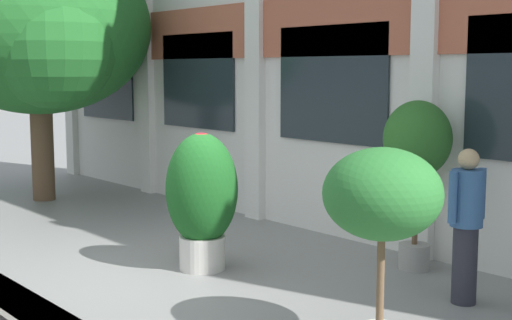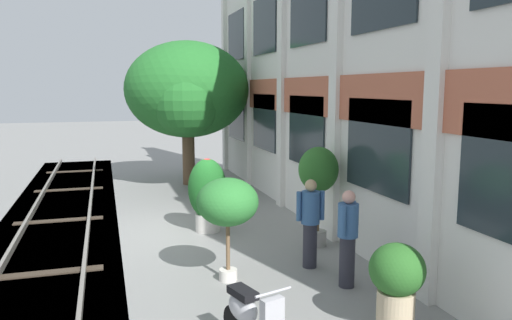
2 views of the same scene
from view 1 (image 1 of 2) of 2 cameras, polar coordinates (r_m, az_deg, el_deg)
The scene contains 6 objects.
ground_plane at distance 8.85m, azimuth -8.18°, elevation -8.97°, with size 80.00×80.00×0.00m, color gray.
broadleaf_tree at distance 13.95m, azimuth -17.04°, elevation 9.70°, with size 4.36×4.15×4.85m.
potted_plant_stone_basin at distance 8.76m, azimuth -4.36°, elevation -2.60°, with size 0.89×0.89×1.70m.
potted_plant_tall_urn at distance 6.33m, azimuth 10.08°, elevation -2.95°, with size 1.05×1.05×1.79m.
potted_plant_terracotta_small at distance 8.87m, azimuth 12.77°, elevation 0.99°, with size 0.83×0.83×2.09m.
resident_watching_tracks at distance 7.79m, azimuth 16.47°, elevation -4.72°, with size 0.34×0.53×1.65m.
Camera 1 is at (7.20, -4.52, 2.47)m, focal length 50.00 mm.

